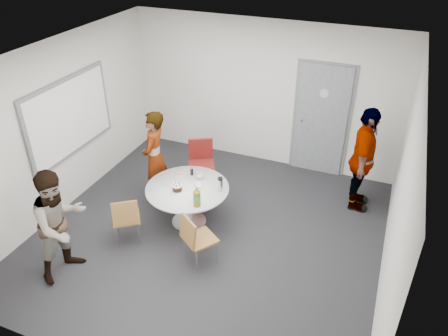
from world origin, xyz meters
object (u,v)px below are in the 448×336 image
at_px(person_right, 363,160).
at_px(whiteboard, 70,117).
at_px(chair_far, 201,159).
at_px(person_left, 60,224).
at_px(chair_near_left, 126,217).
at_px(chair_near_right, 195,237).
at_px(table, 189,193).
at_px(door, 321,120).
at_px(person_main, 155,157).

bearing_deg(person_right, whiteboard, 104.23).
bearing_deg(chair_far, person_left, 44.68).
relative_size(chair_near_left, chair_near_right, 0.99).
xyz_separation_m(whiteboard, person_right, (4.41, 1.39, -0.57)).
bearing_deg(whiteboard, chair_far, 27.30).
bearing_deg(chair_far, table, 76.89).
bearing_deg(door, whiteboard, -147.34).
height_order(chair_near_left, chair_far, chair_far).
bearing_deg(chair_near_left, door, 19.99).
distance_m(chair_near_right, person_main, 1.80).
bearing_deg(chair_far, person_right, 162.55).
height_order(person_main, person_right, person_right).
xyz_separation_m(door, person_right, (0.85, -0.89, -0.15)).
bearing_deg(door, person_right, -46.37).
xyz_separation_m(door, chair_far, (-1.74, -1.34, -0.46)).
relative_size(door, table, 1.68).
xyz_separation_m(whiteboard, chair_near_left, (1.44, -0.83, -0.96)).
distance_m(door, person_main, 3.01).
distance_m(table, chair_far, 1.04).
xyz_separation_m(chair_near_left, person_right, (2.97, 2.22, 0.39)).
distance_m(whiteboard, person_left, 2.00).
relative_size(chair_far, person_left, 0.58).
height_order(door, table, door).
relative_size(whiteboard, person_left, 1.20).
height_order(person_left, person_right, person_right).
relative_size(whiteboard, person_main, 1.19).
height_order(table, person_right, person_right).
bearing_deg(whiteboard, chair_near_left, -29.98).
relative_size(door, whiteboard, 1.12).
bearing_deg(chair_near_left, whiteboard, 114.27).
distance_m(door, whiteboard, 4.25).
distance_m(chair_near_right, chair_far, 1.94).
bearing_deg(person_main, chair_near_left, -2.67).
bearing_deg(person_right, person_left, 127.96).
height_order(door, whiteboard, door).
height_order(chair_far, person_left, person_left).
height_order(door, chair_near_right, door).
height_order(door, person_right, door).
bearing_deg(whiteboard, person_left, -58.32).
bearing_deg(door, chair_near_right, -107.82).
relative_size(door, person_main, 1.33).
bearing_deg(person_right, person_main, 104.91).
distance_m(whiteboard, person_right, 4.66).
bearing_deg(table, chair_near_left, -129.62).
bearing_deg(chair_near_left, chair_near_right, -37.19).
xyz_separation_m(whiteboard, person_left, (0.99, -1.61, -0.66)).
bearing_deg(person_main, door, 118.73).
bearing_deg(person_left, door, -18.88).
relative_size(chair_near_right, person_left, 0.51).
relative_size(whiteboard, chair_near_right, 2.34).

